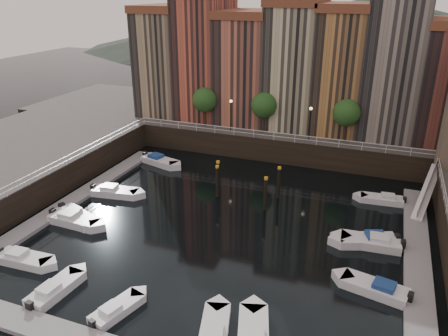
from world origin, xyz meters
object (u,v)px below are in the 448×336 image
at_px(boat_left_1, 74,220).
at_px(boat_left_0, 23,259).
at_px(boat_left_2, 76,216).
at_px(gangway, 427,189).
at_px(mooring_pilings, 244,184).

bearing_deg(boat_left_1, boat_left_0, -85.59).
xyz_separation_m(boat_left_0, boat_left_2, (-0.53, 7.09, 0.03)).
relative_size(gangway, boat_left_1, 1.56).
xyz_separation_m(boat_left_0, boat_left_1, (-0.26, 6.49, 0.04)).
bearing_deg(mooring_pilings, boat_left_1, -140.92).
height_order(boat_left_0, boat_left_1, boat_left_1).
xyz_separation_m(boat_left_1, boat_left_2, (-0.27, 0.61, -0.01)).
height_order(mooring_pilings, boat_left_0, mooring_pilings).
bearing_deg(boat_left_1, gangway, 28.76).
xyz_separation_m(gangway, mooring_pilings, (-17.28, -4.67, -0.27)).
distance_m(gangway, boat_left_0, 37.00).
distance_m(mooring_pilings, boat_left_0, 21.24).
height_order(gangway, boat_left_2, gangway).
relative_size(mooring_pilings, boat_left_0, 1.40).
relative_size(mooring_pilings, boat_left_2, 1.28).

